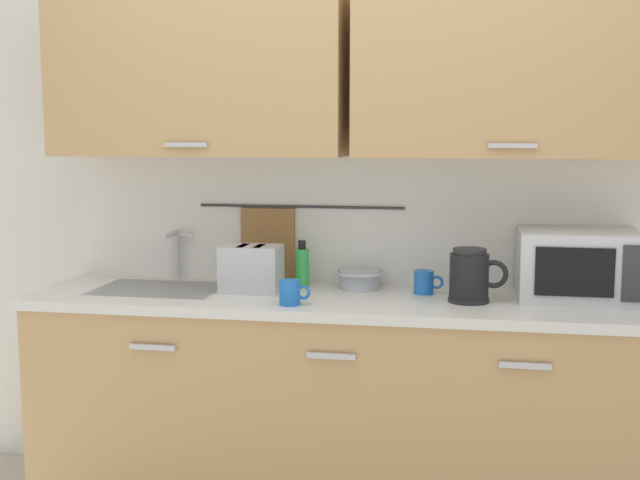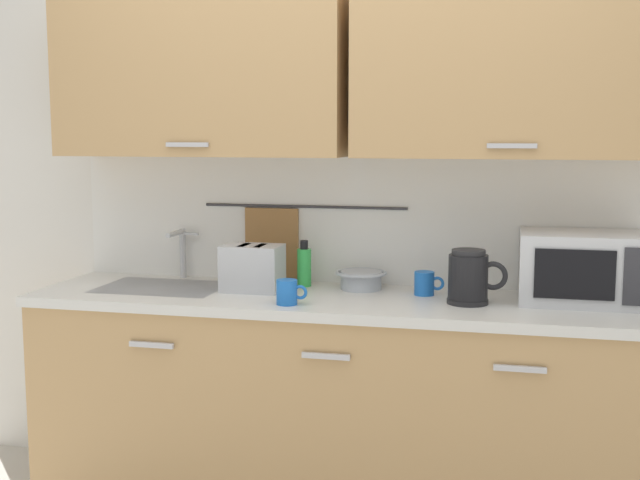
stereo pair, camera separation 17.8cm
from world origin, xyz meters
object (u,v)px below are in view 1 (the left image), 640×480
dish_soap_bottle (302,266)px  mixing_bowl (360,278)px  electric_kettle (470,276)px  mug_near_sink (291,292)px  toaster (251,268)px  mug_by_kettle (424,282)px  microwave (578,265)px

dish_soap_bottle → mixing_bowl: 0.25m
electric_kettle → dish_soap_bottle: electric_kettle is taller
mug_near_sink → toaster: 0.32m
toaster → mug_by_kettle: (0.70, 0.07, -0.05)m
electric_kettle → toaster: size_ratio=0.89×
electric_kettle → mixing_bowl: electric_kettle is taller
mug_by_kettle → dish_soap_bottle: bearing=172.1°
mug_by_kettle → mug_near_sink: bearing=-148.1°
microwave → electric_kettle: bearing=-162.5°
electric_kettle → mug_by_kettle: 0.23m
mug_near_sink → mixing_bowl: 0.42m
electric_kettle → mug_by_kettle: (-0.18, 0.13, -0.05)m
mixing_bowl → mug_by_kettle: bearing=-12.7°
mug_by_kettle → microwave: bearing=0.3°
microwave → mug_by_kettle: bearing=-179.7°
mug_near_sink → mug_by_kettle: bearing=31.9°
mug_near_sink → mixing_bowl: (0.22, 0.37, -0.00)m
dish_soap_bottle → mug_near_sink: (0.03, -0.38, -0.04)m
electric_kettle → toaster: electric_kettle is taller
toaster → mug_by_kettle: toaster is taller
electric_kettle → mug_near_sink: size_ratio=1.89×
mixing_bowl → toaster: 0.45m
mug_by_kettle → electric_kettle: bearing=-35.1°
microwave → electric_kettle: 0.44m
electric_kettle → dish_soap_bottle: 0.73m
mug_near_sink → microwave: bearing=15.8°
electric_kettle → mug_by_kettle: electric_kettle is taller
toaster → mug_by_kettle: size_ratio=2.13×
microwave → mixing_bowl: microwave is taller
microwave → mug_near_sink: microwave is taller
electric_kettle → mixing_bowl: 0.49m
mixing_bowl → toaster: toaster is taller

